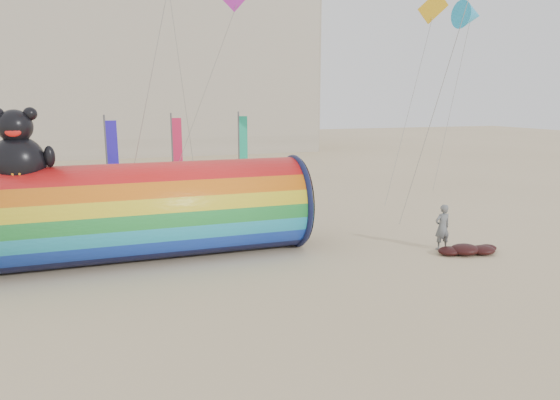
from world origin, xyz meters
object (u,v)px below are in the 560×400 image
object	(u,v)px
windsock_assembly	(141,209)
kite_handler	(442,227)
hotel_building	(37,59)
fabric_bundle	(468,249)

from	to	relation	value
windsock_assembly	kite_handler	world-z (taller)	windsock_assembly
hotel_building	fabric_bundle	bearing A→B (deg)	-66.48
windsock_assembly	hotel_building	bearing A→B (deg)	100.43
kite_handler	fabric_bundle	bearing A→B (deg)	127.33
hotel_building	windsock_assembly	xyz separation A→B (m)	(7.75, -42.14, -8.39)
hotel_building	fabric_bundle	distance (m)	50.89
hotel_building	kite_handler	xyz separation A→B (m)	(19.25, -44.90, -9.38)
hotel_building	windsock_assembly	bearing A→B (deg)	-79.57
windsock_assembly	kite_handler	xyz separation A→B (m)	(11.49, -2.76, -0.99)
kite_handler	hotel_building	bearing A→B (deg)	-67.91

